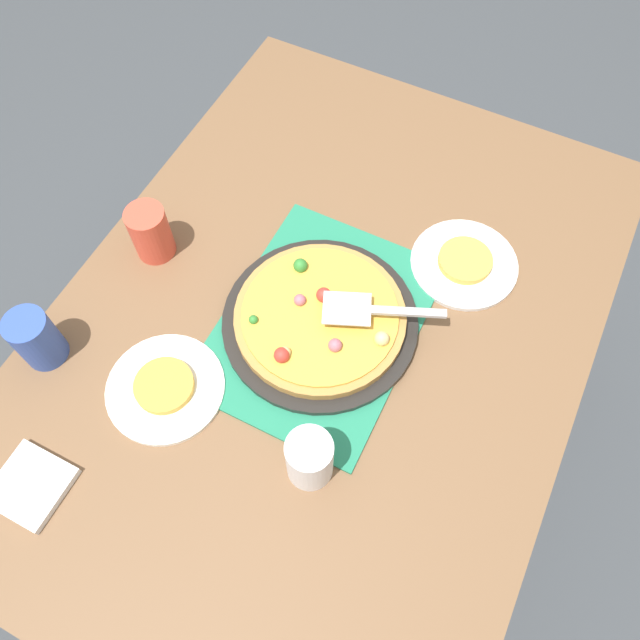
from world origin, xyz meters
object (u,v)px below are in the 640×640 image
(pizza_pan, at_px, (320,322))
(served_slice_right, at_px, (164,386))
(served_slice_left, at_px, (465,260))
(cup_corner, at_px, (151,232))
(plate_near_left, at_px, (464,264))
(plate_far_right, at_px, (166,388))
(cup_near, at_px, (310,459))
(pizza_server, at_px, (373,310))
(pizza, at_px, (320,317))
(cup_far, at_px, (36,339))
(napkin_stack, at_px, (31,486))

(pizza_pan, distance_m, served_slice_right, 0.32)
(served_slice_left, distance_m, cup_corner, 0.64)
(served_slice_left, bearing_deg, plate_near_left, 0.00)
(plate_far_right, height_order, cup_corner, cup_corner)
(plate_far_right, relative_size, cup_near, 1.83)
(served_slice_left, relative_size, served_slice_right, 1.00)
(pizza_server, bearing_deg, plate_far_right, -44.79)
(cup_corner, distance_m, pizza_server, 0.48)
(pizza, distance_m, served_slice_right, 0.32)
(cup_near, xyz_separation_m, cup_far, (0.02, -0.55, 0.00))
(pizza_server, bearing_deg, napkin_stack, -35.87)
(cup_corner, bearing_deg, plate_far_right, 36.43)
(cup_near, xyz_separation_m, pizza_server, (-0.30, -0.02, 0.01))
(served_slice_left, xyz_separation_m, cup_corner, (0.25, -0.59, 0.04))
(served_slice_left, bearing_deg, pizza, -38.13)
(pizza, height_order, pizza_server, pizza_server)
(pizza_pan, height_order, plate_near_left, pizza_pan)
(pizza_pan, distance_m, cup_corner, 0.39)
(pizza_pan, xyz_separation_m, pizza, (0.00, -0.00, 0.02))
(plate_far_right, relative_size, pizza_server, 0.96)
(served_slice_right, height_order, cup_corner, cup_corner)
(plate_near_left, distance_m, served_slice_left, 0.01)
(pizza, height_order, plate_far_right, pizza)
(served_slice_right, relative_size, pizza_server, 0.48)
(pizza_pan, relative_size, served_slice_right, 3.45)
(cup_corner, height_order, pizza_server, cup_corner)
(served_slice_left, distance_m, cup_far, 0.84)
(served_slice_left, bearing_deg, cup_near, -9.97)
(plate_far_right, xyz_separation_m, served_slice_left, (-0.51, 0.40, 0.01))
(pizza_server, bearing_deg, cup_corner, -86.30)
(pizza_server, bearing_deg, plate_near_left, 152.79)
(cup_far, distance_m, pizza_server, 0.62)
(plate_far_right, distance_m, cup_far, 0.25)
(plate_far_right, bearing_deg, served_slice_right, 0.00)
(served_slice_left, relative_size, cup_near, 0.92)
(cup_far, bearing_deg, napkin_stack, 32.13)
(pizza_pan, xyz_separation_m, plate_near_left, (-0.26, 0.20, -0.01))
(served_slice_left, bearing_deg, pizza_pan, -38.23)
(pizza_pan, relative_size, cup_far, 3.17)
(pizza, distance_m, napkin_stack, 0.59)
(cup_far, xyz_separation_m, napkin_stack, (0.22, 0.14, -0.05))
(plate_near_left, relative_size, napkin_stack, 1.83)
(pizza_pan, bearing_deg, plate_near_left, 141.77)
(pizza, bearing_deg, cup_far, -56.94)
(pizza_pan, bearing_deg, pizza, -2.58)
(pizza, relative_size, served_slice_left, 3.00)
(cup_far, bearing_deg, cup_near, 92.53)
(cup_near, bearing_deg, pizza, -156.89)
(napkin_stack, bearing_deg, cup_near, 120.33)
(served_slice_right, distance_m, cup_corner, 0.32)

